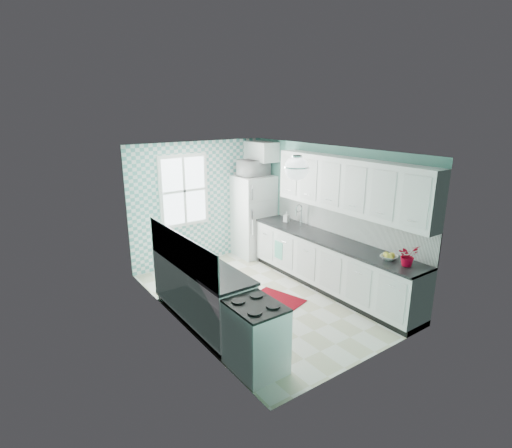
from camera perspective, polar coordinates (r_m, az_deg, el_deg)
floor at (r=6.97m, az=0.87°, el=-10.54°), size 3.00×4.40×0.02m
ceiling at (r=6.25m, az=0.97°, el=10.55°), size 3.00×4.40×0.02m
wall_back at (r=8.32m, az=-8.14°, el=3.04°), size 3.00×0.02×2.50m
wall_front at (r=4.99m, az=16.19°, el=-6.57°), size 3.00×0.02×2.50m
wall_left at (r=5.77m, az=-11.27°, el=-3.09°), size 0.02×4.40×2.50m
wall_right at (r=7.46m, az=10.32°, el=1.38°), size 0.02×4.40×2.50m
accent_wall at (r=8.30m, az=-8.07°, el=3.01°), size 3.00×0.01×2.50m
window at (r=8.06m, az=-10.27°, el=4.70°), size 1.04×0.05×1.44m
backsplash_right at (r=7.19m, az=12.44°, el=0.26°), size 0.02×3.60×0.51m
backsplash_left at (r=5.74m, az=-10.73°, el=-3.77°), size 0.02×2.15×0.51m
upper_cabinets_right at (r=6.79m, az=13.16°, el=5.39°), size 0.33×3.20×0.90m
upper_cabinet_fridge at (r=8.51m, az=0.72°, el=10.33°), size 0.40×0.74×0.40m
ceiling_light at (r=5.65m, az=5.82°, el=7.95°), size 0.34×0.34×0.35m
base_cabinets_right at (r=7.23m, az=10.53°, el=-5.79°), size 0.60×3.60×0.90m
countertop_right at (r=7.06m, az=10.64°, el=-2.28°), size 0.63×3.60×0.04m
base_cabinets_left at (r=6.14m, az=-7.89°, el=-9.80°), size 0.60×2.15×0.90m
countertop_left at (r=5.96m, az=-7.94°, el=-5.70°), size 0.63×2.15×0.04m
fridge at (r=8.65m, az=-0.33°, el=1.17°), size 0.76×0.76×1.75m
stove at (r=5.07m, az=-0.07°, el=-15.66°), size 0.58×0.72×0.86m
sink at (r=7.75m, az=5.49°, el=-0.30°), size 0.50×0.42×0.53m
rug at (r=6.88m, az=2.88°, el=-10.77°), size 0.83×1.00×0.01m
dish_towel at (r=7.76m, az=3.25°, el=-3.74°), size 0.08×0.23×0.35m
fruit_bowl at (r=6.34m, az=18.45°, el=-4.53°), size 0.31×0.31×0.06m
potted_plant at (r=6.14m, az=20.86°, el=-4.22°), size 0.32×0.29×0.31m
soap_bottle at (r=7.97m, az=4.36°, el=1.04°), size 0.12×0.12×0.21m
microwave at (r=8.44m, az=-0.34°, el=8.03°), size 0.62×0.44×0.34m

